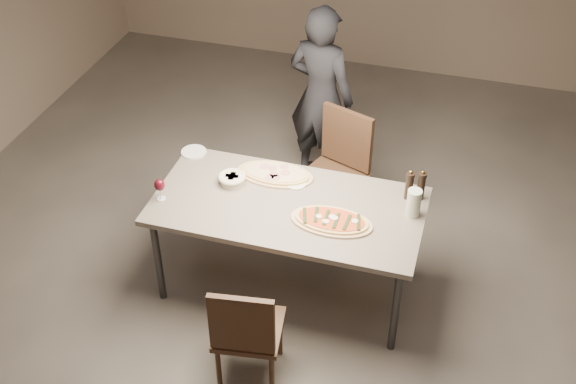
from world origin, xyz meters
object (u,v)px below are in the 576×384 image
(bread_basket, at_px, (232,178))
(chair_near, at_px, (246,330))
(carafe, at_px, (414,203))
(chair_far, at_px, (338,165))
(zucchini_pizza, at_px, (332,221))
(pepper_mill_left, at_px, (421,185))
(dining_table, at_px, (288,210))
(ham_pizza, at_px, (275,174))
(diner, at_px, (321,97))

(bread_basket, relative_size, chair_near, 0.22)
(carafe, relative_size, chair_far, 0.20)
(zucchini_pizza, xyz_separation_m, pepper_mill_left, (0.51, 0.41, 0.09))
(dining_table, height_order, chair_far, chair_far)
(pepper_mill_left, bearing_deg, ham_pizza, -178.41)
(zucchini_pizza, xyz_separation_m, ham_pizza, (-0.50, 0.39, -0.00))
(zucchini_pizza, xyz_separation_m, chair_far, (-0.17, 0.93, -0.23))
(dining_table, distance_m, bread_basket, 0.46)
(zucchini_pizza, height_order, pepper_mill_left, pepper_mill_left)
(ham_pizza, relative_size, bread_basket, 2.87)
(diner, bearing_deg, carafe, 141.36)
(carafe, height_order, chair_far, chair_far)
(carafe, bearing_deg, chair_near, -128.51)
(bread_basket, relative_size, diner, 0.12)
(chair_far, relative_size, diner, 0.61)
(pepper_mill_left, bearing_deg, dining_table, -159.65)
(chair_near, bearing_deg, diner, 85.03)
(carafe, distance_m, chair_near, 1.35)
(pepper_mill_left, xyz_separation_m, carafe, (-0.02, -0.19, -0.01))
(ham_pizza, bearing_deg, pepper_mill_left, -2.71)
(pepper_mill_left, distance_m, chair_near, 1.51)
(ham_pizza, distance_m, carafe, 1.00)
(zucchini_pizza, xyz_separation_m, carafe, (0.49, 0.23, 0.08))
(ham_pizza, distance_m, pepper_mill_left, 1.01)
(bread_basket, xyz_separation_m, chair_near, (0.44, -1.00, -0.31))
(chair_near, relative_size, chair_far, 0.89)
(pepper_mill_left, relative_size, chair_near, 0.27)
(zucchini_pizza, relative_size, chair_far, 0.56)
(bread_basket, height_order, chair_near, chair_near)
(ham_pizza, height_order, chair_far, chair_far)
(zucchini_pizza, relative_size, chair_near, 0.63)
(ham_pizza, xyz_separation_m, chair_near, (0.18, -1.17, -0.29))
(carafe, bearing_deg, ham_pizza, 170.87)
(bread_basket, xyz_separation_m, carafe, (1.24, 0.01, 0.06))
(diner, bearing_deg, bread_basket, 90.75)
(chair_far, bearing_deg, zucchini_pizza, 120.91)
(dining_table, distance_m, diner, 1.38)
(carafe, xyz_separation_m, chair_near, (-0.81, -1.01, -0.37))
(bread_basket, height_order, diner, diner)
(pepper_mill_left, xyz_separation_m, chair_near, (-0.83, -1.20, -0.38))
(dining_table, bearing_deg, carafe, 8.53)
(chair_near, relative_size, diner, 0.54)
(dining_table, xyz_separation_m, ham_pizza, (-0.18, 0.28, 0.07))
(chair_near, bearing_deg, carafe, 43.28)
(dining_table, relative_size, carafe, 9.19)
(dining_table, height_order, pepper_mill_left, pepper_mill_left)
(dining_table, relative_size, bread_basket, 9.48)
(carafe, bearing_deg, diner, 126.88)
(dining_table, distance_m, ham_pizza, 0.34)
(dining_table, height_order, chair_near, chair_near)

